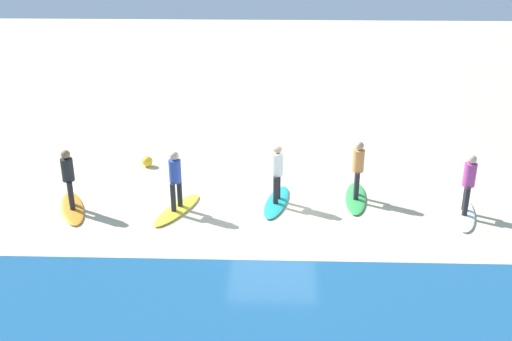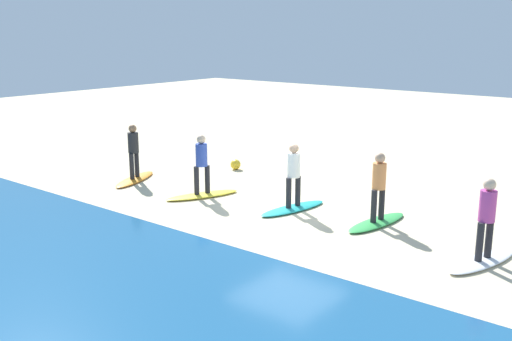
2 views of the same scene
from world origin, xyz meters
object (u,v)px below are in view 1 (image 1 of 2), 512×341
object	(u,v)px
surfer_teal	(277,169)
beach_ball	(147,161)
surfboard_yellow	(177,210)
surfer_green	(358,165)
surfer_orange	(68,175)
surfboard_orange	(72,208)
surfer_white	(469,180)
surfboard_white	(464,214)
surfboard_teal	(277,202)
surfer_yellow	(175,176)
surfboard_green	(356,198)

from	to	relation	value
surfer_teal	beach_ball	size ratio (longest dim) A/B	4.89
surfboard_yellow	surfer_green	bearing A→B (deg)	123.54
surfer_green	surfer_teal	bearing A→B (deg)	8.13
surfboard_yellow	beach_ball	size ratio (longest dim) A/B	6.26
surfer_teal	surfer_orange	world-z (taller)	same
surfer_green	surfboard_orange	xyz separation A→B (m)	(7.72, 0.87, -0.99)
surfer_white	surfboard_yellow	distance (m)	7.70
surfboard_white	surfer_white	xyz separation A→B (m)	(0.00, 0.00, 0.99)
surfboard_yellow	surfer_orange	xyz separation A→B (m)	(2.84, -0.00, 0.99)
surfboard_orange	surfer_orange	world-z (taller)	surfer_orange
surfboard_teal	surfer_teal	size ratio (longest dim) A/B	1.28
surfboard_teal	surfer_yellow	xyz separation A→B (m)	(2.67, 0.56, 0.99)
surfboard_green	surfboard_orange	size ratio (longest dim) A/B	1.00
beach_ball	surfer_orange	bearing A→B (deg)	64.73
beach_ball	surfboard_white	bearing A→B (deg)	161.41
surfer_yellow	beach_ball	world-z (taller)	surfer_yellow
surfer_teal	surfboard_white	bearing A→B (deg)	173.72
surfer_green	surfboard_yellow	xyz separation A→B (m)	(4.88, 0.87, -0.99)
surfboard_white	beach_ball	xyz separation A→B (m)	(9.04, -3.04, 0.12)
surfboard_green	beach_ball	bearing A→B (deg)	-102.17
beach_ball	surfer_green	bearing A→B (deg)	160.88
surfer_white	surfer_orange	distance (m)	10.47
surfboard_teal	surfboard_orange	world-z (taller)	same
surfer_green	beach_ball	bearing A→B (deg)	-19.12
surfboard_green	surfer_white	bearing A→B (deg)	79.58
surfer_green	surfer_teal	xyz separation A→B (m)	(2.21, 0.32, 0.00)
surfer_teal	surfer_yellow	world-z (taller)	same
surfer_teal	surfboard_orange	world-z (taller)	surfer_teal
surfboard_green	surfboard_yellow	xyz separation A→B (m)	(4.88, 0.87, 0.00)
surfboard_orange	surfer_orange	bearing A→B (deg)	-0.00
surfer_green	surfboard_orange	size ratio (longest dim) A/B	0.78
surfer_orange	beach_ball	world-z (taller)	surfer_orange
surfboard_orange	surfer_green	bearing A→B (deg)	74.32
surfer_white	surfer_orange	size ratio (longest dim) A/B	1.00
surfer_white	surfboard_green	distance (m)	3.05
surfer_white	surfboard_yellow	size ratio (longest dim) A/B	0.78
surfer_orange	surfboard_teal	bearing A→B (deg)	-174.28
surfboard_white	surfer_orange	distance (m)	10.52
surfer_green	surfboard_yellow	distance (m)	5.05
surfer_green	surfer_teal	size ratio (longest dim) A/B	1.00
surfboard_white	surfer_orange	size ratio (longest dim) A/B	1.28
beach_ball	surfboard_teal	bearing A→B (deg)	148.53
surfer_orange	beach_ball	bearing A→B (deg)	-115.27
surfboard_teal	surfer_green	bearing A→B (deg)	109.60
surfboard_white	surfer_yellow	distance (m)	7.70
surfer_yellow	surfboard_orange	world-z (taller)	surfer_yellow
surfer_white	surfboard_yellow	world-z (taller)	surfer_white
surfboard_white	surfer_yellow	world-z (taller)	surfer_yellow
surfer_yellow	beach_ball	size ratio (longest dim) A/B	4.89
surfer_white	surfer_green	size ratio (longest dim) A/B	1.00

